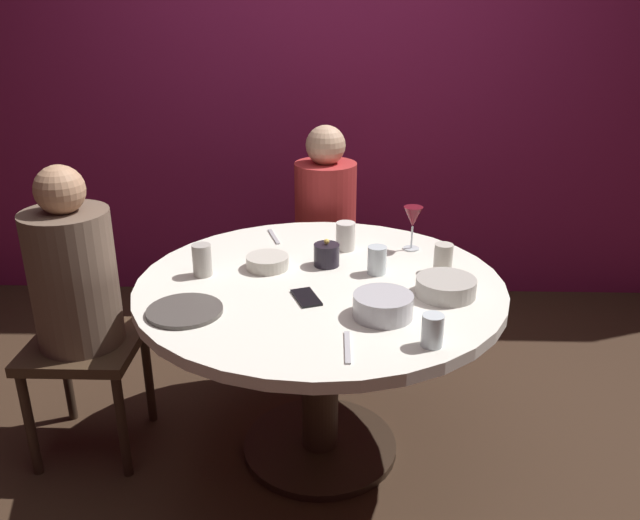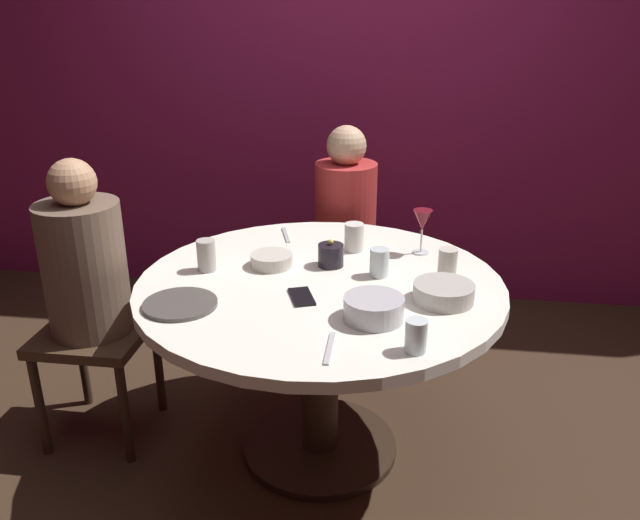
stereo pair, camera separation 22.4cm
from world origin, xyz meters
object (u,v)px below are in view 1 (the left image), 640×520
object	(u,v)px
dining_table	(320,320)
cup_near_candle	(202,260)
dinner_plate	(185,311)
candle_holder	(327,255)
cell_phone	(306,297)
seated_diner_back	(325,212)
cup_far_edge	(443,258)
seated_diner_left	(75,284)
cup_center_front	(432,331)
bowl_serving_large	(383,306)
bowl_salad_center	(446,287)
bowl_small_white	(267,262)
cup_by_left_diner	(346,236)
cup_by_right_diner	(377,260)
wine_glass	(413,219)

from	to	relation	value
dining_table	cup_near_candle	bearing A→B (deg)	174.55
dinner_plate	cup_near_candle	size ratio (longest dim) A/B	2.07
candle_holder	cell_phone	size ratio (longest dim) A/B	0.75
seated_diner_back	dinner_plate	distance (m)	1.24
candle_holder	cup_far_edge	world-z (taller)	same
seated_diner_left	candle_holder	distance (m)	0.92
dinner_plate	cup_center_front	bearing A→B (deg)	-13.92
bowl_serving_large	cup_far_edge	size ratio (longest dim) A/B	1.80
dinner_plate	seated_diner_left	bearing A→B (deg)	150.44
cell_phone	cup_far_edge	bearing A→B (deg)	-173.81
bowl_serving_large	bowl_salad_center	world-z (taller)	bowl_serving_large
cup_far_edge	dinner_plate	bearing A→B (deg)	-157.44
bowl_small_white	cup_near_candle	world-z (taller)	cup_near_candle
seated_diner_left	cup_by_left_diner	xyz separation A→B (m)	(0.97, 0.31, 0.08)
cup_center_front	dinner_plate	bearing A→B (deg)	166.08
seated_diner_back	cup_by_right_diner	world-z (taller)	seated_diner_back
candle_holder	bowl_serving_large	distance (m)	0.45
cup_near_candle	cup_by_left_diner	xyz separation A→B (m)	(0.52, 0.27, -0.00)
dining_table	cup_near_candle	size ratio (longest dim) A/B	11.13
dinner_plate	bowl_salad_center	size ratio (longest dim) A/B	1.20
seated_diner_left	bowl_salad_center	distance (m)	1.31
bowl_salad_center	cup_far_edge	size ratio (longest dim) A/B	1.91
candle_holder	cup_center_front	bearing A→B (deg)	-62.17
candle_holder	wine_glass	size ratio (longest dim) A/B	0.60
seated_diner_left	seated_diner_back	xyz separation A→B (m)	(0.88, 0.91, -0.01)
dining_table	cup_by_left_diner	bearing A→B (deg)	73.63
bowl_serving_large	cup_by_right_diner	xyz separation A→B (m)	(-0.00, 0.34, 0.01)
bowl_salad_center	cup_by_right_diner	world-z (taller)	cup_by_right_diner
cup_near_candle	cup_by_right_diner	distance (m)	0.63
bowl_serving_large	cup_far_edge	xyz separation A→B (m)	(0.24, 0.37, 0.02)
cell_phone	cup_center_front	distance (m)	0.48
bowl_small_white	dinner_plate	bearing A→B (deg)	-121.21
bowl_salad_center	cup_far_edge	bearing A→B (deg)	84.34
candle_holder	dinner_plate	xyz separation A→B (m)	(-0.44, -0.41, -0.04)
seated_diner_back	cell_phone	world-z (taller)	seated_diner_back
bowl_small_white	wine_glass	bearing A→B (deg)	20.84
wine_glass	cup_center_front	size ratio (longest dim) A/B	1.80
cell_phone	bowl_serving_large	bearing A→B (deg)	133.20
dinner_plate	bowl_small_white	xyz separation A→B (m)	(0.23, 0.37, 0.02)
wine_glass	cup_by_right_diner	xyz separation A→B (m)	(-0.15, -0.25, -0.08)
dining_table	cell_phone	xyz separation A→B (m)	(-0.04, -0.15, 0.16)
candle_holder	cup_center_front	xyz separation A→B (m)	(0.31, -0.59, 0.01)
cup_by_left_diner	cup_near_candle	bearing A→B (deg)	-152.10
cell_phone	bowl_serving_large	size ratio (longest dim) A/B	0.74
cell_phone	dining_table	bearing A→B (deg)	-126.62
seated_diner_left	dining_table	bearing A→B (deg)	0.00
dining_table	bowl_serving_large	bearing A→B (deg)	-52.53
dinner_plate	bowl_salad_center	distance (m)	0.86
candle_holder	cup_far_edge	bearing A→B (deg)	-6.15
cup_by_right_diner	bowl_serving_large	bearing A→B (deg)	-89.88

